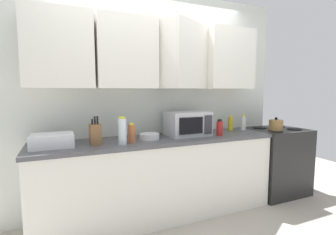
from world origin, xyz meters
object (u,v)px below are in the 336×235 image
(bottle_yellow_mustard, at_px, (230,123))
(bottle_red_sauce, at_px, (219,128))
(bottle_spice_jar, at_px, (132,133))
(bowl_ceramic_small, at_px, (149,136))
(bottle_clear_tall, at_px, (122,131))
(bottle_white_jar, at_px, (243,123))
(microwave, at_px, (187,123))
(stove_range, at_px, (275,161))
(kettle, at_px, (276,125))
(knife_block, at_px, (95,134))
(dish_rack, at_px, (52,140))

(bottle_yellow_mustard, bearing_deg, bottle_red_sauce, -143.79)
(bottle_red_sauce, bearing_deg, bottle_spice_jar, 178.29)
(bowl_ceramic_small, bearing_deg, bottle_clear_tall, -153.79)
(bottle_white_jar, bearing_deg, bottle_red_sauce, -158.20)
(bottle_white_jar, bearing_deg, bottle_clear_tall, -171.26)
(microwave, bearing_deg, bottle_red_sauce, -24.73)
(bottle_yellow_mustard, bearing_deg, stove_range, -13.21)
(kettle, distance_m, bottle_white_jar, 0.41)
(kettle, height_order, bottle_yellow_mustard, bottle_yellow_mustard)
(stove_range, bearing_deg, bottle_spice_jar, -178.01)
(stove_range, height_order, microwave, microwave)
(kettle, xyz_separation_m, knife_block, (-2.26, 0.10, 0.02))
(microwave, xyz_separation_m, bottle_yellow_mustard, (0.70, 0.10, -0.05))
(knife_block, distance_m, bottle_yellow_mustard, 1.77)
(stove_range, bearing_deg, microwave, 177.71)
(kettle, distance_m, bottle_clear_tall, 2.02)
(kettle, height_order, dish_rack, kettle)
(bottle_spice_jar, distance_m, bottle_yellow_mustard, 1.42)
(stove_range, xyz_separation_m, microwave, (-1.36, 0.05, 0.59))
(microwave, bearing_deg, knife_block, -175.11)
(stove_range, relative_size, knife_block, 3.26)
(bottle_spice_jar, bearing_deg, bottle_red_sauce, -1.71)
(bottle_clear_tall, distance_m, bottle_white_jar, 1.72)
(kettle, height_order, bottle_clear_tall, bottle_clear_tall)
(dish_rack, distance_m, bowl_ceramic_small, 0.96)
(knife_block, bearing_deg, bottle_clear_tall, -25.46)
(bottle_clear_tall, relative_size, bowl_ceramic_small, 1.26)
(microwave, bearing_deg, dish_rack, -178.63)
(stove_range, xyz_separation_m, bottle_yellow_mustard, (-0.67, 0.16, 0.54))
(bottle_clear_tall, xyz_separation_m, bowl_ceramic_small, (0.33, 0.16, -0.10))
(bottle_red_sauce, bearing_deg, bowl_ceramic_small, 172.02)
(stove_range, height_order, bottle_clear_tall, bottle_clear_tall)
(knife_block, relative_size, bottle_white_jar, 1.33)
(bottle_clear_tall, bearing_deg, knife_block, 154.54)
(bottle_red_sauce, xyz_separation_m, bottle_yellow_mustard, (0.35, 0.26, 0.00))
(knife_block, relative_size, bowl_ceramic_small, 1.28)
(bottle_spice_jar, xyz_separation_m, bottle_red_sauce, (1.05, -0.03, -0.00))
(bottle_spice_jar, distance_m, bowl_ceramic_small, 0.24)
(dish_rack, xyz_separation_m, bottle_clear_tall, (0.63, -0.17, 0.07))
(kettle, xyz_separation_m, bottle_spice_jar, (-1.90, 0.07, 0.01))
(bottle_yellow_mustard, bearing_deg, bottle_clear_tall, -168.53)
(kettle, relative_size, bottle_red_sauce, 0.92)
(bottle_clear_tall, bearing_deg, kettle, 0.34)
(knife_block, height_order, bottle_spice_jar, knife_block)
(microwave, xyz_separation_m, bottle_red_sauce, (0.34, -0.16, -0.05))
(bottle_spice_jar, bearing_deg, microwave, 10.15)
(bowl_ceramic_small, bearing_deg, bottle_red_sauce, -7.98)
(stove_range, xyz_separation_m, bottle_clear_tall, (-2.19, -0.15, 0.58))
(bottle_spice_jar, relative_size, bottle_red_sauce, 1.02)
(bottle_red_sauce, height_order, bowl_ceramic_small, bottle_red_sauce)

